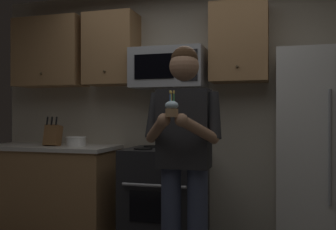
# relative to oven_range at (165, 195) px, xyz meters

# --- Properties ---
(wall_back) EXTENTS (4.40, 0.10, 2.60)m
(wall_back) POSITION_rel_oven_range_xyz_m (0.15, 0.39, 0.84)
(wall_back) COLOR #B7AD99
(wall_back) RESTS_ON ground
(oven_range) EXTENTS (0.76, 0.70, 0.93)m
(oven_range) POSITION_rel_oven_range_xyz_m (0.00, 0.00, 0.00)
(oven_range) COLOR black
(oven_range) RESTS_ON ground
(microwave) EXTENTS (0.74, 0.41, 0.40)m
(microwave) POSITION_rel_oven_range_xyz_m (0.00, 0.12, 1.26)
(microwave) COLOR #9EA0A5
(refrigerator) EXTENTS (0.90, 0.75, 1.80)m
(refrigerator) POSITION_rel_oven_range_xyz_m (1.50, -0.04, 0.44)
(refrigerator) COLOR white
(refrigerator) RESTS_ON ground
(cabinet_row_upper) EXTENTS (2.78, 0.36, 0.76)m
(cabinet_row_upper) POSITION_rel_oven_range_xyz_m (-0.57, 0.17, 1.49)
(cabinet_row_upper) COLOR #9E7247
(counter_left) EXTENTS (1.44, 0.66, 0.92)m
(counter_left) POSITION_rel_oven_range_xyz_m (-1.30, 0.02, 0.00)
(counter_left) COLOR #9E7247
(counter_left) RESTS_ON ground
(knife_block) EXTENTS (0.16, 0.15, 0.32)m
(knife_block) POSITION_rel_oven_range_xyz_m (-1.24, -0.03, 0.57)
(knife_block) COLOR brown
(knife_block) RESTS_ON counter_left
(bowl_large_white) EXTENTS (0.21, 0.21, 0.10)m
(bowl_large_white) POSITION_rel_oven_range_xyz_m (-0.99, 0.01, 0.51)
(bowl_large_white) COLOR white
(bowl_large_white) RESTS_ON counter_left
(person) EXTENTS (0.60, 0.48, 1.76)m
(person) POSITION_rel_oven_range_xyz_m (0.40, -0.86, 0.53)
(person) COLOR #383F59
(person) RESTS_ON ground
(cupcake) EXTENTS (0.09, 0.09, 0.17)m
(cupcake) POSITION_rel_oven_range_xyz_m (0.40, -1.18, 0.83)
(cupcake) COLOR #A87F56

